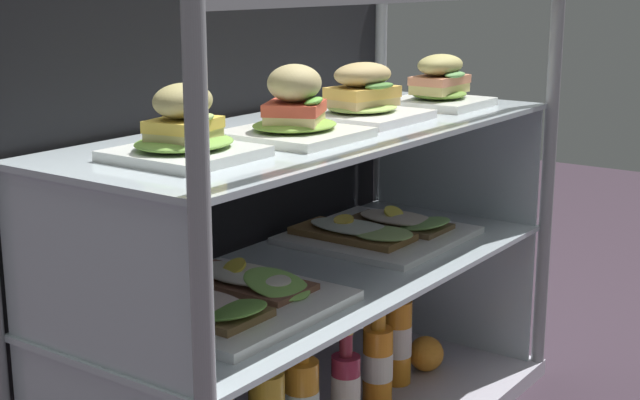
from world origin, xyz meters
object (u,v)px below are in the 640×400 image
open_sandwich_tray_far_right (229,298)px  juice_bottle_front_fourth (346,387)px  plated_roll_sandwich_mid_right (184,133)px  juice_bottle_back_left (397,339)px  plated_roll_sandwich_mid_left (363,99)px  open_sandwich_tray_left_of_center (379,230)px  juice_bottle_back_center (378,363)px  plated_roll_sandwich_right_of_center (295,113)px  plated_roll_sandwich_near_left_corner (440,86)px  orange_fruit_beside_bottles (426,354)px

open_sandwich_tray_far_right → juice_bottle_front_fourth: size_ratio=1.68×
plated_roll_sandwich_mid_right → juice_bottle_back_left: bearing=-0.4°
plated_roll_sandwich_mid_left → open_sandwich_tray_left_of_center: bearing=16.9°
juice_bottle_front_fourth → juice_bottle_back_center: bearing=-0.2°
open_sandwich_tray_far_right → plated_roll_sandwich_mid_left: bearing=-2.9°
plated_roll_sandwich_mid_right → plated_roll_sandwich_right_of_center: bearing=-6.7°
open_sandwich_tray_left_of_center → juice_bottle_back_left: open_sandwich_tray_left_of_center is taller
open_sandwich_tray_far_right → open_sandwich_tray_left_of_center: bearing=2.4°
plated_roll_sandwich_near_left_corner → open_sandwich_tray_far_right: (-0.63, 0.05, -0.30)m
plated_roll_sandwich_near_left_corner → open_sandwich_tray_far_right: 0.69m
plated_roll_sandwich_near_left_corner → juice_bottle_front_fourth: (-0.33, 0.01, -0.56)m
juice_bottle_front_fourth → juice_bottle_back_center: 0.12m
plated_roll_sandwich_mid_right → juice_bottle_back_left: size_ratio=0.84×
plated_roll_sandwich_mid_right → plated_roll_sandwich_mid_left: bearing=-0.7°
plated_roll_sandwich_mid_right → juice_bottle_front_fourth: bearing=-3.5°
open_sandwich_tray_left_of_center → juice_bottle_front_fourth: 0.34m
plated_roll_sandwich_mid_right → orange_fruit_beside_bottles: plated_roll_sandwich_mid_right is taller
plated_roll_sandwich_near_left_corner → orange_fruit_beside_bottles: 0.60m
open_sandwich_tray_far_right → juice_bottle_back_left: 0.57m
plated_roll_sandwich_mid_right → juice_bottle_back_center: plated_roll_sandwich_mid_right is taller
plated_roll_sandwich_mid_right → juice_bottle_front_fourth: size_ratio=0.95×
plated_roll_sandwich_right_of_center → juice_bottle_back_left: plated_roll_sandwich_right_of_center is taller
open_sandwich_tray_far_right → juice_bottle_front_fourth: 0.40m
plated_roll_sandwich_right_of_center → plated_roll_sandwich_near_left_corner: size_ratio=1.11×
plated_roll_sandwich_mid_right → plated_roll_sandwich_near_left_corner: bearing=-2.6°
plated_roll_sandwich_near_left_corner → juice_bottle_front_fourth: size_ratio=0.90×
plated_roll_sandwich_right_of_center → plated_roll_sandwich_mid_left: (0.24, 0.02, -0.00)m
juice_bottle_back_center → juice_bottle_back_left: size_ratio=0.99×
plated_roll_sandwich_right_of_center → juice_bottle_front_fourth: 0.58m
plated_roll_sandwich_right_of_center → open_sandwich_tray_far_right: size_ratio=0.59×
open_sandwich_tray_far_right → juice_bottle_back_center: bearing=-5.2°
juice_bottle_back_center → plated_roll_sandwich_mid_right: bearing=177.3°
plated_roll_sandwich_mid_right → juice_bottle_front_fourth: plated_roll_sandwich_mid_right is taller
plated_roll_sandwich_right_of_center → plated_roll_sandwich_mid_right: bearing=173.3°
plated_roll_sandwich_near_left_corner → juice_bottle_back_center: 0.59m
plated_roll_sandwich_mid_left → orange_fruit_beside_bottles: 0.64m
plated_roll_sandwich_mid_left → open_sandwich_tray_left_of_center: (0.13, 0.04, -0.29)m
plated_roll_sandwich_near_left_corner → orange_fruit_beside_bottles: (-0.01, 0.01, -0.60)m
plated_roll_sandwich_mid_left → juice_bottle_front_fourth: (-0.08, -0.02, -0.55)m
plated_roll_sandwich_mid_left → juice_bottle_front_fourth: 0.56m
plated_roll_sandwich_mid_left → juice_bottle_back_left: size_ratio=0.92×
plated_roll_sandwich_near_left_corner → juice_bottle_back_center: (-0.21, 0.01, -0.55)m
plated_roll_sandwich_near_left_corner → juice_bottle_back_left: size_ratio=0.80×
plated_roll_sandwich_mid_right → orange_fruit_beside_bottles: bearing=-2.1°
open_sandwich_tray_left_of_center → plated_roll_sandwich_near_left_corner: bearing=-28.8°
plated_roll_sandwich_right_of_center → plated_roll_sandwich_near_left_corner: 0.50m
juice_bottle_back_left → juice_bottle_front_fourth: bearing=-175.0°
plated_roll_sandwich_right_of_center → open_sandwich_tray_left_of_center: (0.37, 0.06, -0.30)m
plated_roll_sandwich_right_of_center → plated_roll_sandwich_near_left_corner: bearing=-0.7°
juice_bottle_front_fourth → juice_bottle_back_left: (0.23, 0.02, 0.02)m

